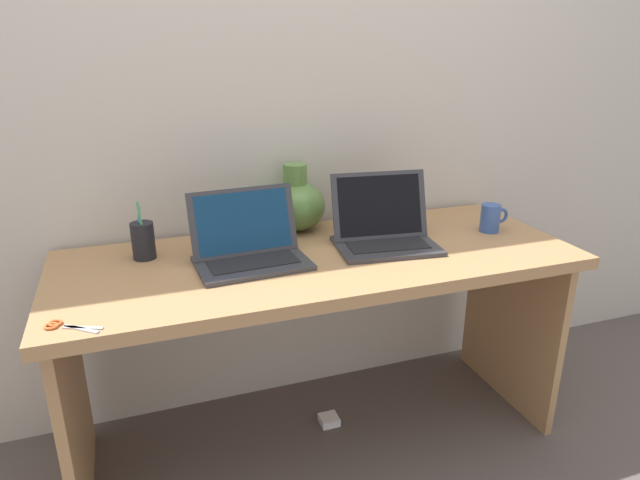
% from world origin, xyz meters
% --- Properties ---
extents(ground_plane, '(6.00, 6.00, 0.00)m').
position_xyz_m(ground_plane, '(0.00, 0.00, 0.00)').
color(ground_plane, '#564C47').
extents(back_wall, '(4.40, 0.04, 2.40)m').
position_xyz_m(back_wall, '(0.00, 0.37, 1.20)').
color(back_wall, beige).
rests_on(back_wall, ground).
extents(desk, '(1.70, 0.66, 0.73)m').
position_xyz_m(desk, '(0.00, 0.00, 0.58)').
color(desk, '#AD7F51').
rests_on(desk, ground).
extents(laptop_left, '(0.36, 0.26, 0.22)m').
position_xyz_m(laptop_left, '(-0.23, 0.02, 0.79)').
color(laptop_left, '#333338').
rests_on(laptop_left, desk).
extents(laptop_right, '(0.36, 0.29, 0.24)m').
position_xyz_m(laptop_right, '(0.24, 0.02, 0.79)').
color(laptop_right, '#333338').
rests_on(laptop_right, desk).
extents(green_vase, '(0.22, 0.22, 0.25)m').
position_xyz_m(green_vase, '(0.00, 0.27, 0.83)').
color(green_vase, '#5B843D').
rests_on(green_vase, desk).
extents(coffee_mug, '(0.11, 0.07, 0.10)m').
position_xyz_m(coffee_mug, '(0.67, 0.01, 0.78)').
color(coffee_mug, '#335199').
rests_on(coffee_mug, desk).
extents(pen_cup, '(0.07, 0.07, 0.19)m').
position_xyz_m(pen_cup, '(-0.55, 0.16, 0.79)').
color(pen_cup, black).
rests_on(pen_cup, desk).
extents(scissors, '(0.14, 0.10, 0.01)m').
position_xyz_m(scissors, '(-0.76, -0.25, 0.73)').
color(scissors, '#B7B7BC').
rests_on(scissors, desk).
extents(power_brick, '(0.07, 0.07, 0.03)m').
position_xyz_m(power_brick, '(0.06, 0.06, 0.01)').
color(power_brick, white).
rests_on(power_brick, ground).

